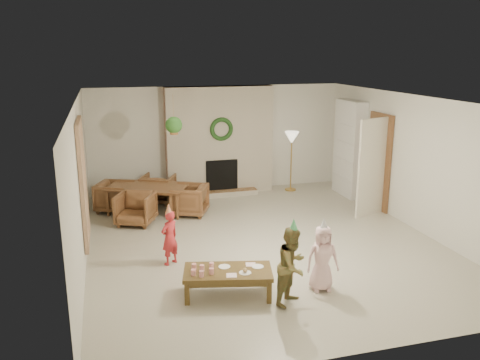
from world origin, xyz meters
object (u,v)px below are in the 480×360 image
object	(u,v)px
dining_chair_far	(158,189)
dining_chair_right	(190,200)
dining_chair_left	(115,197)
child_plaid	(292,266)
coffee_table_top	(228,272)
dining_chair_near	(136,209)
child_red	(170,238)
dining_table	(148,199)
child_pink	(322,258)

from	to	relation	value
dining_chair_far	dining_chair_right	distance (m)	1.14
dining_chair_left	dining_chair_right	xyz separation A→B (m)	(1.47, -0.65, 0.00)
dining_chair_far	child_plaid	world-z (taller)	child_plaid
coffee_table_top	dining_chair_near	bearing A→B (deg)	120.25
dining_chair_right	dining_chair_left	bearing A→B (deg)	-90.00
dining_chair_near	child_red	world-z (taller)	child_red
dining_chair_far	dining_chair_right	world-z (taller)	same
dining_chair_left	child_plaid	bearing A→B (deg)	-131.22
child_red	dining_chair_near	bearing A→B (deg)	-114.02
coffee_table_top	child_red	world-z (taller)	child_red
dining_chair_near	child_red	size ratio (longest dim) A/B	0.79
dining_chair_right	child_red	size ratio (longest dim) A/B	0.79
dining_table	child_pink	bearing A→B (deg)	-39.60
child_plaid	dining_chair_far	bearing A→B (deg)	64.35
dining_chair_far	dining_table	bearing A→B (deg)	90.00
dining_chair_far	child_plaid	distance (m)	5.18
dining_chair_right	child_pink	distance (m)	3.96
child_plaid	coffee_table_top	bearing A→B (deg)	111.58
dining_chair_right	dining_chair_near	bearing A→B (deg)	-51.34
dining_chair_far	child_red	distance (m)	3.35
child_plaid	dining_table	bearing A→B (deg)	69.75
dining_chair_far	child_plaid	bearing A→B (deg)	127.53
dining_table	child_red	distance (m)	2.70
dining_table	child_plaid	world-z (taller)	child_plaid
dining_chair_far	child_plaid	size ratio (longest dim) A/B	0.65
dining_chair_left	child_pink	xyz separation A→B (m)	(2.71, -4.41, 0.16)
dining_chair_near	dining_table	bearing A→B (deg)	90.00
dining_chair_near	dining_chair_left	world-z (taller)	same
dining_chair_left	child_red	xyz separation A→B (m)	(0.76, -2.98, 0.12)
dining_chair_near	child_pink	world-z (taller)	child_pink
dining_chair_left	child_pink	distance (m)	5.18
dining_table	dining_chair_far	bearing A→B (deg)	90.00
dining_table	child_pink	world-z (taller)	child_pink
dining_chair_right	child_red	world-z (taller)	child_red
coffee_table_top	dining_chair_far	bearing A→B (deg)	108.48
dining_chair_near	dining_chair_left	distance (m)	1.01
dining_chair_near	dining_chair_far	xyz separation A→B (m)	(0.58, 1.31, 0.00)
dining_chair_left	dining_chair_far	bearing A→B (deg)	-45.00
dining_table	child_red	world-z (taller)	child_red
dining_chair_right	child_pink	xyz separation A→B (m)	(1.24, -3.76, 0.16)
dining_chair_near	coffee_table_top	xyz separation A→B (m)	(1.02, -3.29, 0.03)
dining_chair_right	child_plaid	size ratio (longest dim) A/B	0.65
dining_chair_left	dining_chair_right	world-z (taller)	same
dining_chair_left	coffee_table_top	bearing A→B (deg)	-137.94
child_red	child_pink	distance (m)	2.42
dining_chair_near	child_plaid	world-z (taller)	child_plaid
coffee_table_top	child_pink	size ratio (longest dim) A/B	1.28
coffee_table_top	child_plaid	bearing A→B (deg)	-16.18
child_plaid	dining_chair_left	bearing A→B (deg)	75.60
coffee_table_top	dining_chair_right	bearing A→B (deg)	101.62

